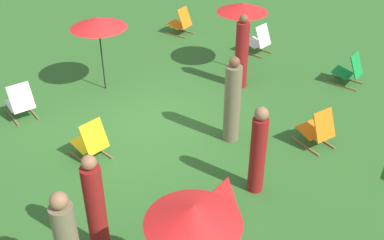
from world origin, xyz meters
name	(u,v)px	position (x,y,z in m)	size (l,w,h in m)	color
ground_plane	(149,121)	(0.00, 0.00, 0.00)	(40.00, 40.00, 0.00)	#2D6026
deckchair_1	(20,102)	(1.63, -2.28, 0.37)	(0.65, 0.85, 0.83)	olive
deckchair_4	(317,130)	(-1.45, 3.22, 0.37)	(0.69, 0.87, 0.83)	olive
deckchair_5	(217,207)	(1.58, 2.98, 0.37)	(0.52, 0.78, 0.83)	olive
deckchair_7	(181,23)	(-4.23, -2.67, 0.37)	(0.55, 0.81, 0.83)	olive
deckchair_9	(349,71)	(-4.34, 2.65, 0.37)	(0.51, 0.78, 0.83)	olive
deckchair_10	(259,41)	(-4.53, -0.08, 0.37)	(0.55, 0.80, 0.83)	olive
deckchair_11	(91,142)	(1.65, 0.05, 0.37)	(0.52, 0.79, 0.83)	olive
umbrella_0	(242,7)	(-3.35, 0.08, 1.67)	(1.27, 1.27, 1.79)	black
umbrella_1	(193,215)	(3.18, 3.80, 1.89)	(1.11, 1.11, 2.02)	black
umbrella_2	(98,22)	(-0.40, -1.86, 1.69)	(1.30, 1.30, 1.82)	black
person_1	(232,102)	(-0.56, 1.76, 0.86)	(0.37, 0.37, 1.83)	#72664C
person_2	(258,152)	(0.45, 3.00, 0.82)	(0.31, 0.31, 1.68)	maroon
person_3	(242,54)	(-2.57, 0.63, 0.86)	(0.44, 0.44, 1.83)	maroon
person_4	(96,209)	(3.14, 1.98, 0.86)	(0.33, 0.33, 1.81)	maroon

